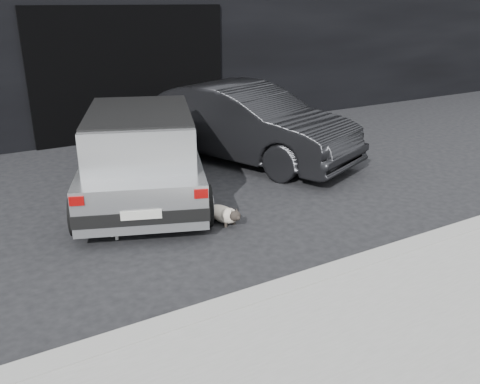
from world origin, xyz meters
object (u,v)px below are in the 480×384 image
silver_hatchback (142,150)px  second_car (245,123)px  cat_white (126,222)px  cat_siamese (225,214)px

silver_hatchback → second_car: (2.21, 0.83, -0.04)m
cat_white → second_car: bearing=112.1°
cat_siamese → cat_white: cat_white is taller
cat_siamese → second_car: bearing=-135.1°
second_car → cat_siamese: second_car is taller
second_car → cat_white: (-2.85, -1.93, -0.51)m
silver_hatchback → cat_white: 1.38m
silver_hatchback → cat_white: silver_hatchback is taller
cat_siamese → cat_white: bearing=-23.7°
cat_siamese → cat_white: 1.24m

